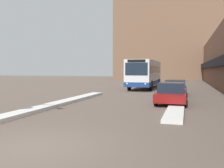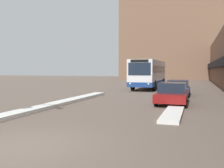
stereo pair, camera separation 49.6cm
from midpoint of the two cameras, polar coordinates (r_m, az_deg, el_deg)
The scene contains 7 objects.
ground_plane at distance 7.82m, azimuth -17.17°, elevation -13.45°, with size 160.00×160.00×0.00m, color #66564C.
building_backdrop_far at distance 62.10m, azimuth 14.63°, elevation 10.21°, with size 26.00×8.00×19.82m.
snow_bank_left at distance 16.10m, azimuth -11.45°, elevation -4.43°, with size 0.90×14.65×0.20m.
snow_bank_right at distance 14.96m, azimuth 15.37°, elevation -5.18°, with size 0.90×8.93×0.15m.
city_bus at distance 30.51m, azimuth 8.91°, elevation 2.40°, with size 2.65×10.98×3.33m.
parked_car_front at distance 16.96m, azimuth 14.45°, elevation -2.02°, with size 1.93×4.35×1.40m.
parked_car_back at distance 22.64m, azimuth 15.50°, elevation -0.80°, with size 1.92×4.70×1.36m.
Camera 2 is at (4.65, -5.99, 2.22)m, focal length 40.00 mm.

